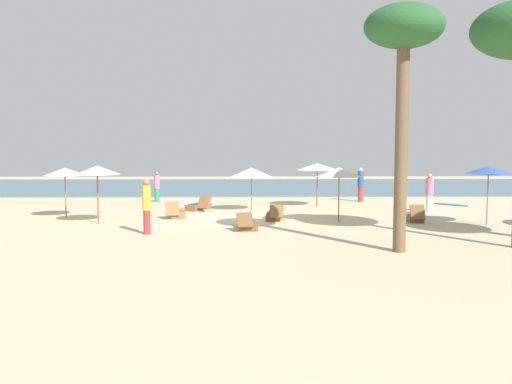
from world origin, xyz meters
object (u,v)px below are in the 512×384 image
object	(u,v)px
person_3	(157,186)
palm_1	(404,40)
umbrella_2	(317,167)
lounger_0	(177,213)
umbrella_4	(65,172)
lounger_2	(274,215)
lounger_1	(412,217)
lounger_4	(199,206)
person_2	(147,205)
surfboard	(451,204)
umbrella_5	(339,172)
person_1	(361,184)
umbrella_0	(489,170)
umbrella_3	(97,170)
person_0	(429,193)
umbrella_1	(251,172)
lounger_3	(247,224)

from	to	relation	value
person_3	palm_1	xyz separation A→B (m)	(9.46, -14.37, 5.29)
umbrella_2	lounger_0	xyz separation A→B (m)	(-6.60, -3.89, -1.86)
umbrella_4	lounger_2	world-z (taller)	umbrella_4
lounger_1	lounger_4	size ratio (longest dim) A/B	0.95
person_2	surfboard	xyz separation A→B (m)	(14.19, 9.10, -0.99)
umbrella_5	person_1	world-z (taller)	umbrella_5
lounger_0	lounger_2	bearing A→B (deg)	-11.20
palm_1	person_1	bearing A→B (deg)	82.94
umbrella_0	surfboard	size ratio (longest dim) A/B	1.30
lounger_0	lounger_1	distance (m)	9.99
umbrella_0	umbrella_3	distance (m)	15.37
person_2	umbrella_2	bearing A→B (deg)	49.93
umbrella_2	palm_1	world-z (taller)	palm_1
lounger_4	lounger_0	bearing A→B (deg)	-105.76
umbrella_5	lounger_1	xyz separation A→B (m)	(3.12, 0.34, -1.88)
person_0	person_2	xyz separation A→B (m)	(-12.07, -6.23, 0.13)
umbrella_2	lounger_2	size ratio (longest dim) A/B	1.26
umbrella_1	umbrella_4	bearing A→B (deg)	-163.65
person_0	palm_1	size ratio (longest dim) A/B	0.25
person_0	person_3	world-z (taller)	person_0
umbrella_3	surfboard	size ratio (longest dim) A/B	1.30
umbrella_3	palm_1	bearing A→B (deg)	-29.62
lounger_1	person_2	xyz separation A→B (m)	(-10.37, -3.15, 0.86)
umbrella_4	lounger_4	bearing A→B (deg)	26.77
umbrella_2	lounger_3	world-z (taller)	umbrella_2
lounger_4	person_2	bearing A→B (deg)	-99.69
lounger_2	person_1	xyz separation A→B (m)	(5.11, 7.15, 0.78)
surfboard	umbrella_5	bearing A→B (deg)	-137.80
umbrella_0	person_2	bearing A→B (deg)	-171.29
umbrella_1	person_1	bearing A→B (deg)	34.39
umbrella_5	person_3	xyz separation A→B (m)	(-8.68, 8.24, -1.20)
lounger_2	person_3	bearing A→B (deg)	129.72
person_0	person_3	size ratio (longest dim) A/B	1.07
lounger_4	person_2	size ratio (longest dim) A/B	0.89
lounger_1	surfboard	xyz separation A→B (m)	(3.82, 5.95, -0.14)
surfboard	palm_1	bearing A→B (deg)	-116.35
umbrella_4	person_1	world-z (taller)	umbrella_4
person_2	palm_1	xyz separation A→B (m)	(8.04, -3.33, 5.11)
person_0	person_1	distance (m)	5.15
person_0	person_2	world-z (taller)	person_2
person_1	surfboard	world-z (taller)	person_1
person_3	person_2	bearing A→B (deg)	-82.65
palm_1	lounger_0	bearing A→B (deg)	133.87
umbrella_0	umbrella_2	xyz separation A→B (m)	(-5.87, 6.44, -0.13)
umbrella_2	lounger_2	world-z (taller)	umbrella_2
lounger_0	lounger_3	size ratio (longest dim) A/B	0.98
person_0	lounger_0	bearing A→B (deg)	-171.65
lounger_0	lounger_4	bearing A→B (deg)	74.24
umbrella_2	lounger_4	xyz separation A→B (m)	(-5.87, -1.30, -1.85)
palm_1	person_2	bearing A→B (deg)	157.49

